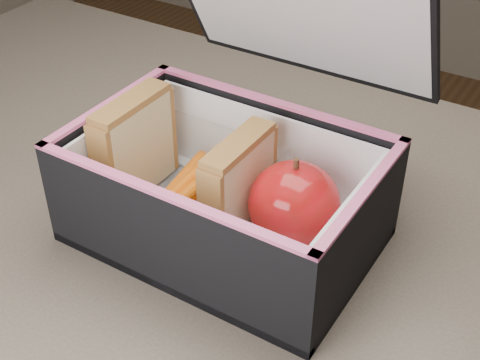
# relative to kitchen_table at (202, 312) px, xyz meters

# --- Properties ---
(kitchen_table) EXTENTS (1.20, 0.80, 0.75)m
(kitchen_table) POSITION_rel_kitchen_table_xyz_m (0.00, 0.00, 0.00)
(kitchen_table) COLOR #64584B
(kitchen_table) RESTS_ON ground
(lunch_bag) EXTENTS (0.27, 0.27, 0.26)m
(lunch_bag) POSITION_rel_kitchen_table_xyz_m (0.01, 0.03, 0.15)
(lunch_bag) COLOR black
(lunch_bag) RESTS_ON kitchen_table
(plastic_tub) EXTENTS (0.16, 0.12, 0.07)m
(plastic_tub) POSITION_rel_kitchen_table_xyz_m (-0.03, 0.03, 0.14)
(plastic_tub) COLOR white
(plastic_tub) RESTS_ON lunch_bag
(sandwich_left) EXTENTS (0.03, 0.09, 0.10)m
(sandwich_left) POSITION_rel_kitchen_table_xyz_m (-0.09, 0.03, 0.16)
(sandwich_left) COLOR #D7C081
(sandwich_left) RESTS_ON plastic_tub
(sandwich_right) EXTENTS (0.02, 0.09, 0.10)m
(sandwich_right) POSITION_rel_kitchen_table_xyz_m (0.03, 0.03, 0.15)
(sandwich_right) COLOR #D7C081
(sandwich_right) RESTS_ON plastic_tub
(carrot_sticks) EXTENTS (0.06, 0.14, 0.03)m
(carrot_sticks) POSITION_rel_kitchen_table_xyz_m (-0.03, 0.01, 0.12)
(carrot_sticks) COLOR #EB5600
(carrot_sticks) RESTS_ON plastic_tub
(paper_napkin) EXTENTS (0.11, 0.11, 0.01)m
(paper_napkin) POSITION_rel_kitchen_table_xyz_m (0.09, 0.04, 0.11)
(paper_napkin) COLOR white
(paper_napkin) RESTS_ON lunch_bag
(red_apple) EXTENTS (0.11, 0.11, 0.09)m
(red_apple) POSITION_rel_kitchen_table_xyz_m (0.08, 0.04, 0.15)
(red_apple) COLOR maroon
(red_apple) RESTS_ON paper_napkin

